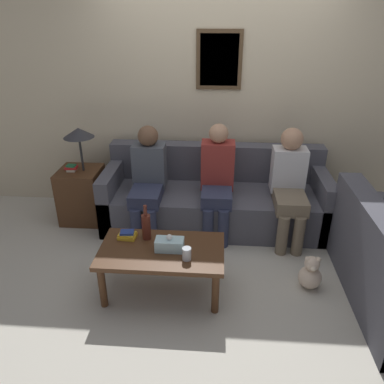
{
  "coord_description": "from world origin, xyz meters",
  "views": [
    {
      "loc": [
        0.02,
        -3.19,
        2.19
      ],
      "look_at": [
        -0.21,
        -0.11,
        0.67
      ],
      "focal_mm": 35.0,
      "sensor_mm": 36.0,
      "label": 1
    }
  ],
  "objects_px": {
    "teddy_bear": "(310,274)",
    "coffee_table": "(162,255)",
    "couch_main": "(215,198)",
    "person_left": "(148,178)",
    "wine_bottle": "(146,226)",
    "drinking_glass": "(187,254)",
    "person_middle": "(217,178)",
    "person_right": "(289,182)"
  },
  "relations": [
    {
      "from": "teddy_bear",
      "to": "coffee_table",
      "type": "bearing_deg",
      "value": -174.15
    },
    {
      "from": "couch_main",
      "to": "coffee_table",
      "type": "xyz_separation_m",
      "value": [
        -0.41,
        -1.2,
        0.07
      ]
    },
    {
      "from": "couch_main",
      "to": "coffee_table",
      "type": "distance_m",
      "value": 1.27
    },
    {
      "from": "person_left",
      "to": "couch_main",
      "type": "bearing_deg",
      "value": 16.5
    },
    {
      "from": "wine_bottle",
      "to": "teddy_bear",
      "type": "relative_size",
      "value": 1.02
    },
    {
      "from": "drinking_glass",
      "to": "person_middle",
      "type": "xyz_separation_m",
      "value": [
        0.22,
        1.13,
        0.15
      ]
    },
    {
      "from": "coffee_table",
      "to": "person_middle",
      "type": "relative_size",
      "value": 0.88
    },
    {
      "from": "drinking_glass",
      "to": "person_left",
      "type": "xyz_separation_m",
      "value": [
        -0.5,
        1.11,
        0.14
      ]
    },
    {
      "from": "wine_bottle",
      "to": "drinking_glass",
      "type": "bearing_deg",
      "value": -36.71
    },
    {
      "from": "drinking_glass",
      "to": "person_middle",
      "type": "height_order",
      "value": "person_middle"
    },
    {
      "from": "person_middle",
      "to": "drinking_glass",
      "type": "bearing_deg",
      "value": -100.82
    },
    {
      "from": "coffee_table",
      "to": "person_right",
      "type": "height_order",
      "value": "person_right"
    },
    {
      "from": "wine_bottle",
      "to": "couch_main",
      "type": "bearing_deg",
      "value": 61.77
    },
    {
      "from": "drinking_glass",
      "to": "person_left",
      "type": "distance_m",
      "value": 1.23
    },
    {
      "from": "person_left",
      "to": "teddy_bear",
      "type": "bearing_deg",
      "value": -29.11
    },
    {
      "from": "person_right",
      "to": "wine_bottle",
      "type": "bearing_deg",
      "value": -147.76
    },
    {
      "from": "couch_main",
      "to": "person_left",
      "type": "distance_m",
      "value": 0.79
    },
    {
      "from": "drinking_glass",
      "to": "person_left",
      "type": "height_order",
      "value": "person_left"
    },
    {
      "from": "teddy_bear",
      "to": "person_middle",
      "type": "bearing_deg",
      "value": 133.17
    },
    {
      "from": "coffee_table",
      "to": "person_left",
      "type": "bearing_deg",
      "value": 105.99
    },
    {
      "from": "coffee_table",
      "to": "person_left",
      "type": "distance_m",
      "value": 1.06
    },
    {
      "from": "couch_main",
      "to": "wine_bottle",
      "type": "bearing_deg",
      "value": -118.23
    },
    {
      "from": "wine_bottle",
      "to": "person_right",
      "type": "relative_size",
      "value": 0.28
    },
    {
      "from": "coffee_table",
      "to": "couch_main",
      "type": "bearing_deg",
      "value": 70.88
    },
    {
      "from": "person_left",
      "to": "person_middle",
      "type": "xyz_separation_m",
      "value": [
        0.72,
        0.02,
        0.02
      ]
    },
    {
      "from": "drinking_glass",
      "to": "teddy_bear",
      "type": "distance_m",
      "value": 1.13
    },
    {
      "from": "teddy_bear",
      "to": "couch_main",
      "type": "bearing_deg",
      "value": 128.43
    },
    {
      "from": "couch_main",
      "to": "teddy_bear",
      "type": "xyz_separation_m",
      "value": [
        0.85,
        -1.07,
        -0.15
      ]
    },
    {
      "from": "coffee_table",
      "to": "person_right",
      "type": "distance_m",
      "value": 1.54
    },
    {
      "from": "teddy_bear",
      "to": "drinking_glass",
      "type": "bearing_deg",
      "value": -166.34
    },
    {
      "from": "drinking_glass",
      "to": "teddy_bear",
      "type": "bearing_deg",
      "value": 13.66
    },
    {
      "from": "couch_main",
      "to": "wine_bottle",
      "type": "xyz_separation_m",
      "value": [
        -0.56,
        -1.05,
        0.25
      ]
    },
    {
      "from": "coffee_table",
      "to": "wine_bottle",
      "type": "xyz_separation_m",
      "value": [
        -0.15,
        0.15,
        0.18
      ]
    },
    {
      "from": "coffee_table",
      "to": "person_left",
      "type": "relative_size",
      "value": 0.91
    },
    {
      "from": "couch_main",
      "to": "person_right",
      "type": "distance_m",
      "value": 0.84
    },
    {
      "from": "person_middle",
      "to": "person_right",
      "type": "xyz_separation_m",
      "value": [
        0.73,
        -0.04,
        -0.01
      ]
    },
    {
      "from": "person_right",
      "to": "person_middle",
      "type": "bearing_deg",
      "value": 177.13
    },
    {
      "from": "coffee_table",
      "to": "wine_bottle",
      "type": "distance_m",
      "value": 0.28
    },
    {
      "from": "couch_main",
      "to": "teddy_bear",
      "type": "distance_m",
      "value": 1.37
    },
    {
      "from": "couch_main",
      "to": "person_middle",
      "type": "distance_m",
      "value": 0.38
    },
    {
      "from": "person_middle",
      "to": "teddy_bear",
      "type": "bearing_deg",
      "value": -46.83
    },
    {
      "from": "couch_main",
      "to": "person_middle",
      "type": "relative_size",
      "value": 2.06
    }
  ]
}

